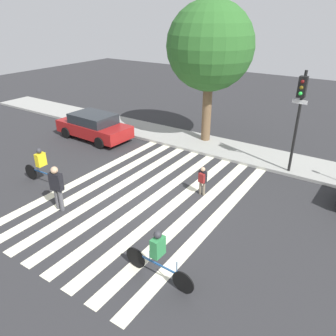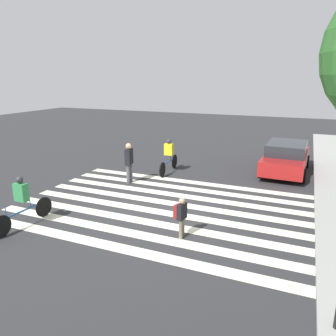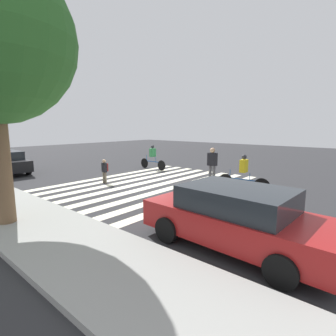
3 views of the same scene
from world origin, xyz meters
name	(u,v)px [view 2 (image 2 of 3)]	position (x,y,z in m)	size (l,w,h in m)	color
ground_plane	(161,207)	(0.00, 0.00, 0.00)	(60.00, 60.00, 0.00)	#2D2D30
crosswalk_stripes	(161,207)	(0.00, 0.00, 0.00)	(6.62, 10.00, 0.01)	#F2EDCC
pedestrian_adult_blue_shirt	(129,161)	(-1.99, -2.40, 0.99)	(0.51, 0.30, 1.75)	#4C4C51
pedestrian_adult_yellow_jacket	(181,214)	(1.87, 1.45, 0.71)	(0.36, 0.32, 1.21)	#6B6051
cyclist_mid_street	(169,155)	(-4.12, -1.45, 0.87)	(2.34, 0.41, 1.64)	black
cyclist_near_curb	(22,200)	(3.06, -3.24, 0.86)	(2.27, 0.41, 1.61)	black
car_parked_silver_sedan	(286,157)	(-6.31, 3.69, 0.75)	(4.50, 2.14, 1.45)	maroon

